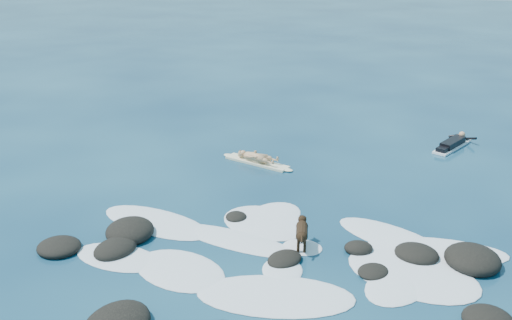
% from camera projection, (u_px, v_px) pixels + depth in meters
% --- Properties ---
extents(ground, '(160.00, 160.00, 0.00)m').
position_uv_depth(ground, '(274.00, 250.00, 15.31)').
color(ground, '#0A2642').
rests_on(ground, ground).
extents(reef_rocks, '(12.86, 7.84, 0.66)m').
position_uv_depth(reef_rocks, '(275.00, 295.00, 13.11)').
color(reef_rocks, black).
rests_on(reef_rocks, ground).
extents(breaking_foam, '(12.83, 7.52, 0.12)m').
position_uv_depth(breaking_foam, '(303.00, 259.00, 14.86)').
color(breaking_foam, white).
rests_on(breaking_foam, ground).
extents(standing_surfer_rig, '(3.07, 1.16, 1.77)m').
position_uv_depth(standing_surfer_rig, '(257.00, 146.00, 21.09)').
color(standing_surfer_rig, '#FBF2C9').
rests_on(standing_surfer_rig, ground).
extents(paddling_surfer_rig, '(1.64, 2.66, 0.47)m').
position_uv_depth(paddling_surfer_rig, '(453.00, 144.00, 22.96)').
color(paddling_surfer_rig, white).
rests_on(paddling_surfer_rig, ground).
extents(dog, '(0.53, 1.26, 0.81)m').
position_uv_depth(dog, '(302.00, 230.00, 15.20)').
color(dog, black).
rests_on(dog, ground).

